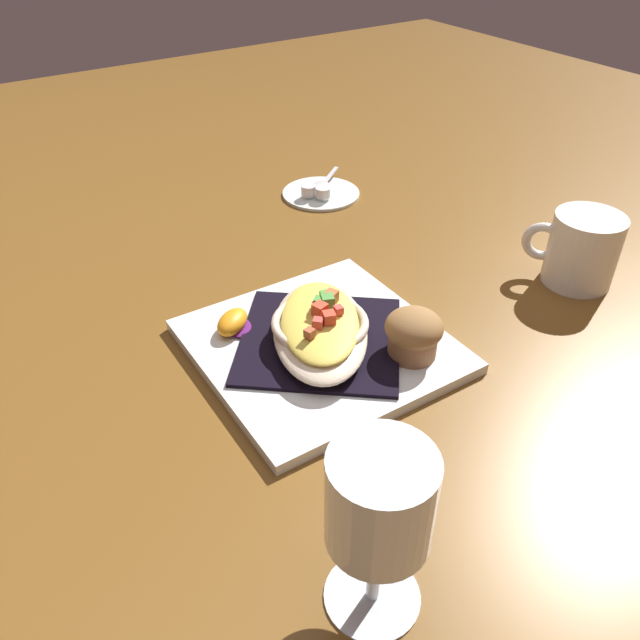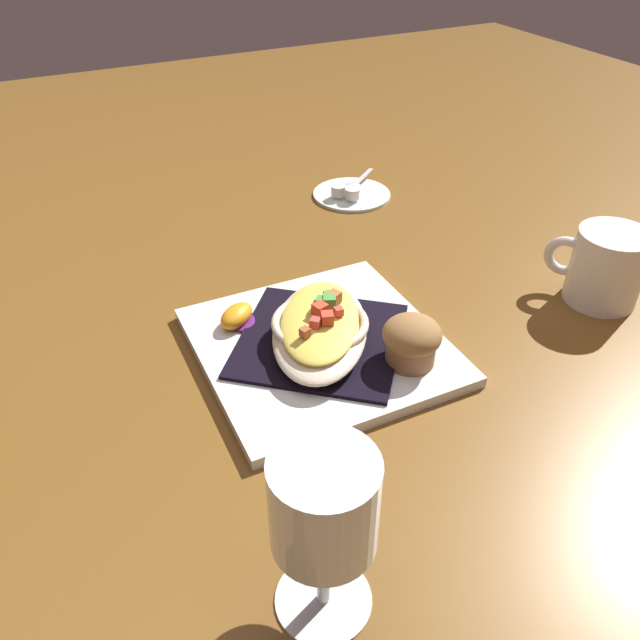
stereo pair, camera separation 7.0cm
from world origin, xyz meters
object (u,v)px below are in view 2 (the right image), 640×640
(muffin, at_px, (412,340))
(orange_garnish, at_px, (238,317))
(stemmed_glass, at_px, (324,513))
(gratin_dish, at_px, (320,326))
(square_plate, at_px, (320,346))
(coffee_mug, at_px, (605,271))
(creamer_saucer, at_px, (352,193))
(creamer_cup_0, at_px, (338,190))
(spoon, at_px, (353,186))
(creamer_cup_1, at_px, (352,193))

(muffin, relative_size, orange_garnish, 1.10)
(stemmed_glass, bearing_deg, gratin_dish, -116.01)
(square_plate, height_order, stemmed_glass, stemmed_glass)
(gratin_dish, height_order, coffee_mug, coffee_mug)
(gratin_dish, bearing_deg, square_plate, 9.52)
(square_plate, xyz_separation_m, muffin, (-0.07, 0.07, 0.04))
(gratin_dish, distance_m, creamer_saucer, 0.41)
(orange_garnish, height_order, creamer_cup_0, orange_garnish)
(coffee_mug, height_order, creamer_saucer, coffee_mug)
(spoon, relative_size, creamer_cup_0, 3.86)
(creamer_saucer, height_order, creamer_cup_1, creamer_cup_1)
(creamer_cup_0, xyz_separation_m, creamer_cup_1, (-0.02, 0.02, 0.00))
(coffee_mug, bearing_deg, gratin_dish, -9.82)
(coffee_mug, xyz_separation_m, spoon, (0.13, -0.41, -0.03))
(orange_garnish, bearing_deg, coffee_mug, 162.46)
(muffin, distance_m, stemmed_glass, 0.29)
(square_plate, relative_size, creamer_cup_0, 10.96)
(coffee_mug, bearing_deg, stemmed_glass, 22.79)
(coffee_mug, xyz_separation_m, creamer_cup_0, (0.16, -0.40, -0.02))
(stemmed_glass, distance_m, creamer_saucer, 0.71)
(stemmed_glass, bearing_deg, coffee_mug, -157.21)
(square_plate, relative_size, creamer_saucer, 2.07)
(square_plate, xyz_separation_m, orange_garnish, (0.07, -0.07, 0.02))
(square_plate, xyz_separation_m, gratin_dish, (-0.00, -0.00, 0.03))
(square_plate, height_order, creamer_cup_1, creamer_cup_1)
(gratin_dish, relative_size, spoon, 2.33)
(muffin, bearing_deg, creamer_cup_0, -107.46)
(muffin, distance_m, spoon, 0.45)
(spoon, bearing_deg, muffin, 68.98)
(spoon, bearing_deg, creamer_cup_1, 59.63)
(coffee_mug, distance_m, creamer_cup_0, 0.43)
(spoon, xyz_separation_m, creamer_cup_0, (0.03, 0.01, 0.00))
(square_plate, bearing_deg, creamer_cup_1, -124.33)
(muffin, height_order, spoon, muffin)
(orange_garnish, distance_m, creamer_cup_1, 0.37)
(creamer_saucer, bearing_deg, stemmed_glass, 59.49)
(spoon, relative_size, creamer_cup_1, 3.86)
(stemmed_glass, xyz_separation_m, creamer_cup_1, (-0.35, -0.58, -0.09))
(coffee_mug, bearing_deg, creamer_saucer, -71.70)
(gratin_dish, relative_size, creamer_cup_1, 8.98)
(square_plate, bearing_deg, gratin_dish, -170.48)
(orange_garnish, xyz_separation_m, spoon, (-0.30, -0.27, -0.01))
(stemmed_glass, bearing_deg, creamer_cup_0, -118.74)
(muffin, xyz_separation_m, spoon, (-0.16, -0.42, -0.03))
(spoon, bearing_deg, square_plate, 55.98)
(muffin, relative_size, spoon, 0.68)
(square_plate, distance_m, coffee_mug, 0.37)
(muffin, height_order, creamer_cup_1, muffin)
(stemmed_glass, bearing_deg, square_plate, -115.99)
(creamer_cup_0, bearing_deg, stemmed_glass, 61.26)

